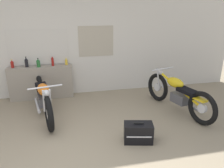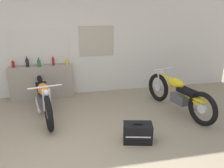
# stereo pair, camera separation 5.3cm
# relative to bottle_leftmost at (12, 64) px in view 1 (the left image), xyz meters

# --- Properties ---
(wall_back) EXTENTS (10.00, 0.07, 2.80)m
(wall_back) POSITION_rel_bottle_leftmost_xyz_m (1.13, 0.16, 0.45)
(wall_back) COLOR silver
(wall_back) RESTS_ON ground_plane
(sill_counter) EXTENTS (1.60, 0.28, 0.86)m
(sill_counter) POSITION_rel_bottle_leftmost_xyz_m (0.65, -0.02, -0.52)
(sill_counter) COLOR gray
(sill_counter) RESTS_ON ground_plane
(bottle_leftmost) EXTENTS (0.07, 0.07, 0.21)m
(bottle_leftmost) POSITION_rel_bottle_leftmost_xyz_m (0.00, 0.00, 0.00)
(bottle_leftmost) COLOR maroon
(bottle_leftmost) RESTS_ON sill_counter
(bottle_left_center) EXTENTS (0.08, 0.08, 0.26)m
(bottle_left_center) POSITION_rel_bottle_leftmost_xyz_m (0.34, -0.00, 0.03)
(bottle_left_center) COLOR black
(bottle_left_center) RESTS_ON sill_counter
(bottle_center) EXTENTS (0.09, 0.09, 0.23)m
(bottle_center) POSITION_rel_bottle_leftmost_xyz_m (0.63, -0.07, 0.01)
(bottle_center) COLOR #23662D
(bottle_center) RESTS_ON sill_counter
(bottle_right_center) EXTENTS (0.06, 0.06, 0.27)m
(bottle_right_center) POSITION_rel_bottle_leftmost_xyz_m (0.98, -0.01, 0.03)
(bottle_right_center) COLOR maroon
(bottle_right_center) RESTS_ON sill_counter
(bottle_rightmost) EXTENTS (0.07, 0.07, 0.18)m
(bottle_rightmost) POSITION_rel_bottle_leftmost_xyz_m (1.32, 0.02, -0.01)
(bottle_rightmost) COLOR gold
(bottle_rightmost) RESTS_ON sill_counter
(motorcycle_orange) EXTENTS (0.71, 2.10, 0.88)m
(motorcycle_orange) POSITION_rel_bottle_leftmost_xyz_m (0.78, -1.05, -0.53)
(motorcycle_orange) COLOR black
(motorcycle_orange) RESTS_ON ground_plane
(motorcycle_yellow) EXTENTS (0.82, 2.05, 0.89)m
(motorcycle_yellow) POSITION_rel_bottle_leftmost_xyz_m (3.77, -1.47, -0.53)
(motorcycle_yellow) COLOR black
(motorcycle_yellow) RESTS_ON ground_plane
(hard_case_black) EXTENTS (0.56, 0.38, 0.38)m
(hard_case_black) POSITION_rel_bottle_leftmost_xyz_m (2.50, -2.46, -0.77)
(hard_case_black) COLOR black
(hard_case_black) RESTS_ON ground_plane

